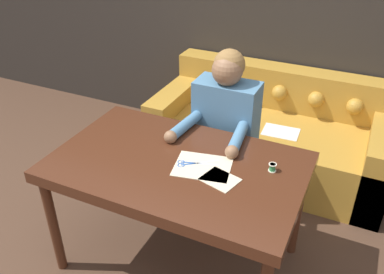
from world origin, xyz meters
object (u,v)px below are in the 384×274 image
object	(u,v)px
scissors	(191,164)
dining_table	(177,173)
couch	(270,135)
person	(225,136)
thread_spool	(272,167)

from	to	relation	value
scissors	dining_table	bearing A→B (deg)	-169.19
dining_table	scissors	bearing A→B (deg)	10.81
couch	person	xyz separation A→B (m)	(-0.16, -0.71, 0.34)
thread_spool	couch	bearing A→B (deg)	104.00
couch	person	world-z (taller)	person
couch	scissors	size ratio (longest dim) A/B	8.27
dining_table	couch	distance (m)	1.39
person	scissors	world-z (taller)	person
scissors	couch	bearing A→B (deg)	83.85
couch	scissors	xyz separation A→B (m)	(-0.14, -1.29, 0.48)
couch	thread_spool	world-z (taller)	thread_spool
dining_table	person	bearing A→B (deg)	84.07
person	thread_spool	world-z (taller)	person
couch	scissors	world-z (taller)	couch
scissors	thread_spool	distance (m)	0.45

